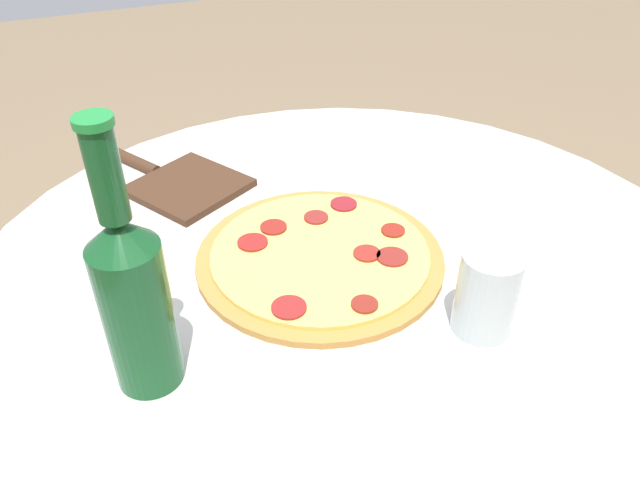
{
  "coord_description": "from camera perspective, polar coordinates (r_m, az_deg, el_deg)",
  "views": [
    {
      "loc": [
        0.3,
        0.6,
        1.21
      ],
      "look_at": [
        0.04,
        -0.02,
        0.71
      ],
      "focal_mm": 35.0,
      "sensor_mm": 36.0,
      "label": 1
    }
  ],
  "objects": [
    {
      "name": "pizza",
      "position": [
        0.85,
        0.02,
        -0.66
      ],
      "size": [
        0.34,
        0.34,
        0.02
      ],
      "color": "#B77F3D",
      "rests_on": "table"
    },
    {
      "name": "table",
      "position": [
        0.94,
        2.63,
        -7.93
      ],
      "size": [
        1.03,
        1.03,
        0.69
      ],
      "color": "silver",
      "rests_on": "ground_plane"
    },
    {
      "name": "pizza_paddle",
      "position": [
        1.04,
        -12.82,
        6.0
      ],
      "size": [
        0.21,
        0.29,
        0.02
      ],
      "rotation": [
        0.0,
        0.0,
        -1.07
      ],
      "color": "#422819",
      "rests_on": "table"
    },
    {
      "name": "drinking_glass",
      "position": [
        0.74,
        15.0,
        -3.91
      ],
      "size": [
        0.07,
        0.07,
        0.11
      ],
      "color": "silver",
      "rests_on": "table"
    },
    {
      "name": "beer_bottle",
      "position": [
        0.65,
        -16.68,
        -4.09
      ],
      "size": [
        0.07,
        0.07,
        0.31
      ],
      "color": "#144C23",
      "rests_on": "table"
    }
  ]
}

